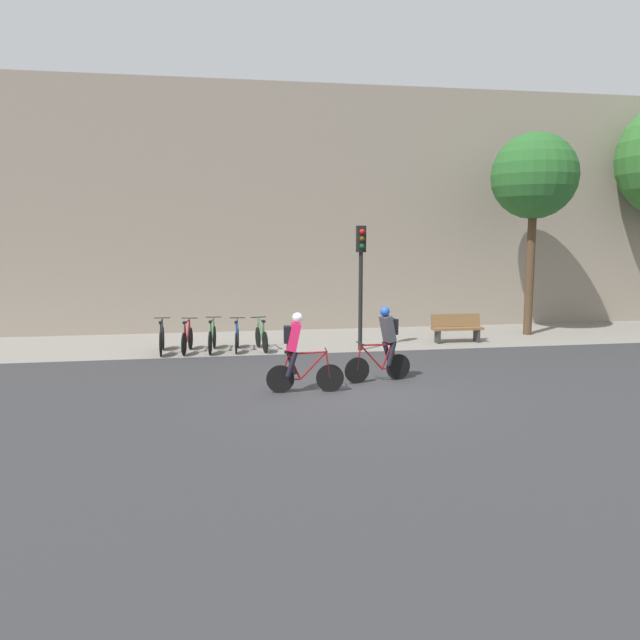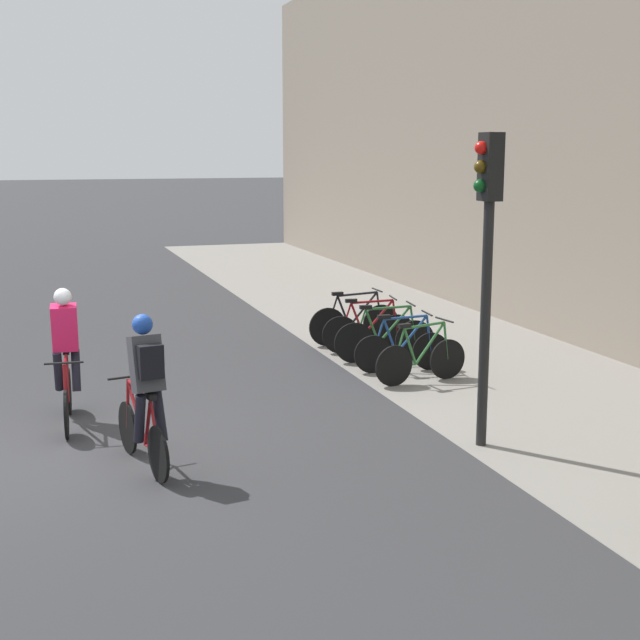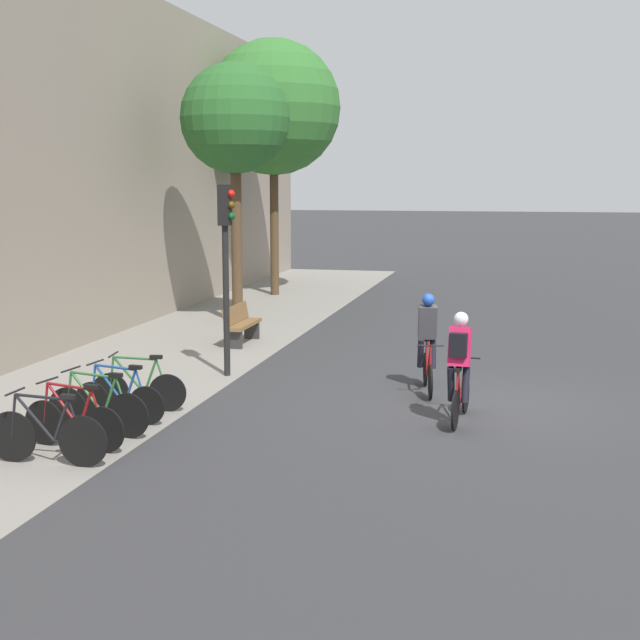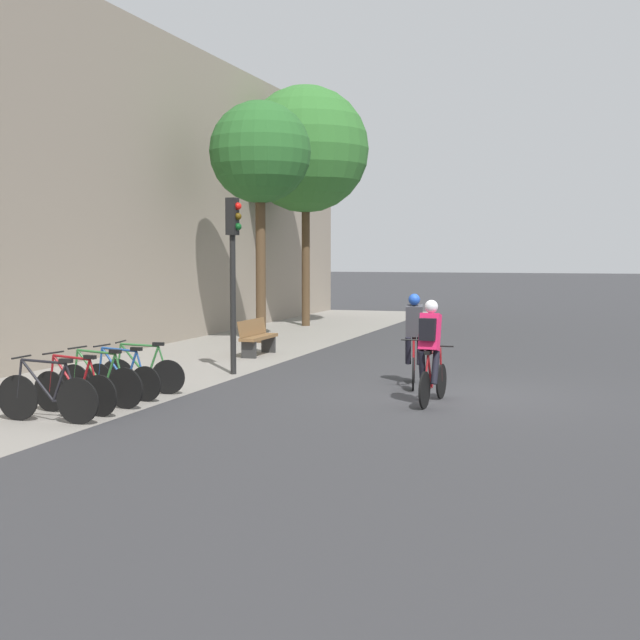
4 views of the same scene
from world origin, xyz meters
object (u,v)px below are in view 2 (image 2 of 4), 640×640
(cyclist_grey, at_px, (146,388))
(parked_bike_0, at_px, (354,322))
(parked_bike_4, at_px, (421,358))
(cyclist_pink, at_px, (66,350))
(traffic_light_pole, at_px, (487,233))
(parked_bike_2, at_px, (385,338))
(parked_bike_1, at_px, (369,330))
(parked_bike_3, at_px, (402,348))

(cyclist_grey, height_order, parked_bike_0, cyclist_grey)
(parked_bike_0, xyz_separation_m, parked_bike_4, (2.86, -0.00, -0.03))
(cyclist_pink, height_order, parked_bike_0, cyclist_pink)
(parked_bike_0, relative_size, traffic_light_pole, 0.47)
(parked_bike_2, bearing_deg, traffic_light_pole, -7.15)
(parked_bike_0, distance_m, parked_bike_4, 2.86)
(parked_bike_1, bearing_deg, parked_bike_4, -0.00)
(cyclist_grey, xyz_separation_m, parked_bike_1, (-4.68, 4.40, -0.55))
(cyclist_grey, bearing_deg, parked_bike_1, 136.79)
(parked_bike_0, relative_size, parked_bike_2, 1.01)
(cyclist_pink, bearing_deg, parked_bike_0, 122.11)
(traffic_light_pole, bearing_deg, cyclist_grey, -94.87)
(parked_bike_4, bearing_deg, traffic_light_pole, -10.65)
(cyclist_pink, xyz_separation_m, cyclist_grey, (2.18, 0.73, 0.00))
(cyclist_grey, relative_size, traffic_light_pole, 0.48)
(traffic_light_pole, bearing_deg, parked_bike_0, 174.62)
(cyclist_pink, distance_m, parked_bike_1, 5.73)
(parked_bike_4, relative_size, traffic_light_pole, 0.43)
(cyclist_grey, height_order, parked_bike_2, cyclist_grey)
(cyclist_grey, xyz_separation_m, parked_bike_2, (-3.97, 4.40, -0.54))
(cyclist_grey, bearing_deg, parked_bike_0, 140.81)
(parked_bike_1, height_order, parked_bike_4, parked_bike_1)
(parked_bike_1, relative_size, traffic_light_pole, 0.45)
(parked_bike_1, bearing_deg, traffic_light_pole, -6.14)
(parked_bike_0, height_order, parked_bike_4, parked_bike_0)
(parked_bike_0, distance_m, parked_bike_1, 0.71)
(parked_bike_1, relative_size, parked_bike_4, 1.05)
(cyclist_grey, height_order, traffic_light_pole, traffic_light_pole)
(parked_bike_0, bearing_deg, cyclist_pink, -57.89)
(cyclist_pink, relative_size, traffic_light_pole, 0.48)
(cyclist_grey, bearing_deg, parked_bike_3, 126.49)
(parked_bike_0, xyz_separation_m, traffic_light_pole, (5.72, -0.54, 2.11))
(parked_bike_3, height_order, parked_bike_4, parked_bike_4)
(cyclist_pink, distance_m, cyclist_grey, 2.30)
(parked_bike_4, bearing_deg, cyclist_grey, -60.03)
(cyclist_pink, distance_m, parked_bike_0, 6.07)
(parked_bike_3, bearing_deg, parked_bike_4, 0.02)
(cyclist_pink, distance_m, parked_bike_3, 5.27)
(parked_bike_0, height_order, traffic_light_pole, traffic_light_pole)
(parked_bike_0, bearing_deg, parked_bike_3, -0.01)
(cyclist_grey, relative_size, parked_bike_2, 1.03)
(parked_bike_0, bearing_deg, cyclist_grey, -39.19)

